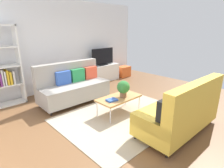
# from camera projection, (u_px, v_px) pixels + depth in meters

# --- Properties ---
(ground_plane) EXTENTS (7.68, 7.68, 0.00)m
(ground_plane) POSITION_uv_depth(u_px,v_px,m) (122.00, 112.00, 4.51)
(ground_plane) COLOR brown
(wall_far) EXTENTS (6.40, 0.12, 2.90)m
(wall_far) POSITION_uv_depth(u_px,v_px,m) (62.00, 46.00, 6.02)
(wall_far) COLOR silver
(wall_far) RESTS_ON ground_plane
(area_rug) EXTENTS (2.90, 2.20, 0.01)m
(area_rug) POSITION_uv_depth(u_px,v_px,m) (123.00, 116.00, 4.30)
(area_rug) COLOR tan
(area_rug) RESTS_ON ground_plane
(couch_beige) EXTENTS (1.91, 0.87, 1.10)m
(couch_beige) POSITION_uv_depth(u_px,v_px,m) (73.00, 86.00, 5.07)
(couch_beige) COLOR gray
(couch_beige) RESTS_ON ground_plane
(couch_green) EXTENTS (1.93, 0.90, 1.10)m
(couch_green) POSITION_uv_depth(u_px,v_px,m) (181.00, 112.00, 3.55)
(couch_green) COLOR gold
(couch_green) RESTS_ON ground_plane
(coffee_table) EXTENTS (1.10, 0.56, 0.42)m
(coffee_table) POSITION_uv_depth(u_px,v_px,m) (119.00, 98.00, 4.36)
(coffee_table) COLOR #B7844C
(coffee_table) RESTS_ON ground_plane
(tv_console) EXTENTS (1.40, 0.44, 0.64)m
(tv_console) POSITION_uv_depth(u_px,v_px,m) (103.00, 73.00, 7.09)
(tv_console) COLOR silver
(tv_console) RESTS_ON ground_plane
(tv) EXTENTS (1.00, 0.20, 0.64)m
(tv) POSITION_uv_depth(u_px,v_px,m) (103.00, 57.00, 6.89)
(tv) COLOR black
(tv) RESTS_ON tv_console
(storage_trunk) EXTENTS (0.52, 0.40, 0.44)m
(storage_trunk) POSITION_uv_depth(u_px,v_px,m) (124.00, 71.00, 7.78)
(storage_trunk) COLOR orange
(storage_trunk) RESTS_ON ground_plane
(potted_plant) EXTENTS (0.31, 0.31, 0.41)m
(potted_plant) POSITION_uv_depth(u_px,v_px,m) (123.00, 88.00, 4.29)
(potted_plant) COLOR brown
(potted_plant) RESTS_ON coffee_table
(table_book_0) EXTENTS (0.26, 0.21, 0.04)m
(table_book_0) POSITION_uv_depth(u_px,v_px,m) (112.00, 100.00, 4.13)
(table_book_0) COLOR #3359B2
(table_book_0) RESTS_ON coffee_table
(vase_0) EXTENTS (0.10, 0.10, 0.19)m
(vase_0) POSITION_uv_depth(u_px,v_px,m) (90.00, 64.00, 6.62)
(vase_0) COLOR #4C72B2
(vase_0) RESTS_ON tv_console
(bottle_0) EXTENTS (0.06, 0.06, 0.17)m
(bottle_0) POSITION_uv_depth(u_px,v_px,m) (95.00, 64.00, 6.67)
(bottle_0) COLOR purple
(bottle_0) RESTS_ON tv_console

